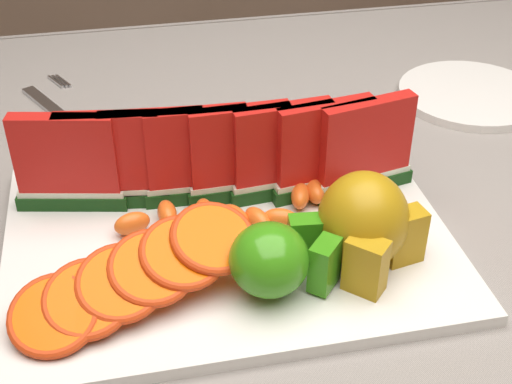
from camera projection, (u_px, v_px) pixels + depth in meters
The scene contains 11 objects.
table at pixel (289, 293), 0.75m from camera, with size 1.40×0.90×0.75m.
tablecloth at pixel (290, 247), 0.72m from camera, with size 1.53×1.03×0.20m.
platter at pixel (228, 238), 0.65m from camera, with size 0.40×0.30×0.01m.
apple_cluster at pixel (277, 258), 0.57m from camera, with size 0.10×0.09×0.06m.
pear_cluster at pixel (366, 224), 0.60m from camera, with size 0.10×0.11×0.09m.
side_plate at pixel (471, 94), 0.89m from camera, with size 0.20×0.20×0.01m.
fork at pixel (58, 110), 0.87m from camera, with size 0.09×0.19×0.00m.
watermelon_row at pixel (219, 157), 0.67m from camera, with size 0.39×0.07×0.10m.
orange_fan_front at pixel (137, 275), 0.56m from camera, with size 0.22×0.13×0.05m.
orange_fan_back at pixel (177, 148), 0.74m from camera, with size 0.24×0.10×0.04m.
tangerine_segments at pixel (244, 212), 0.66m from camera, with size 0.24×0.07×0.02m.
Camera 1 is at (-0.15, -0.54, 1.17)m, focal length 50.00 mm.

